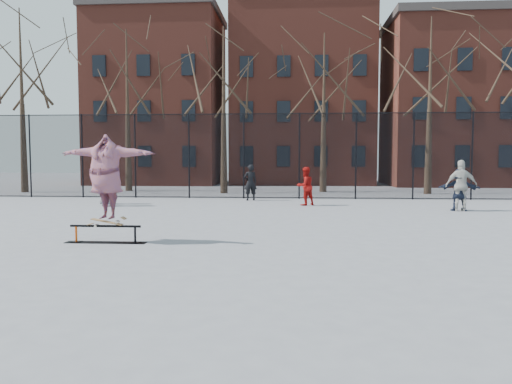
# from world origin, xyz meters

# --- Properties ---
(ground) EXTENTS (100.00, 100.00, 0.00)m
(ground) POSITION_xyz_m (0.00, 0.00, 0.00)
(ground) COLOR slate
(skate_rail) EXTENTS (1.85, 0.28, 0.41)m
(skate_rail) POSITION_xyz_m (-3.32, 0.63, 0.16)
(skate_rail) COLOR black
(skate_rail) RESTS_ON ground
(skateboard) EXTENTS (0.77, 0.18, 0.09)m
(skateboard) POSITION_xyz_m (-3.28, 0.63, 0.45)
(skateboard) COLOR olive
(skateboard) RESTS_ON skate_rail
(skater) EXTENTS (2.41, 1.04, 1.90)m
(skater) POSITION_xyz_m (-3.28, 0.63, 1.45)
(skater) COLOR #6A378B
(skater) RESTS_ON skateboard
(bystander_grey) EXTENTS (0.90, 0.68, 1.66)m
(bystander_grey) POSITION_xyz_m (-6.43, 8.96, 0.83)
(bystander_grey) COLOR #5E5E63
(bystander_grey) RESTS_ON ground
(bystander_black) EXTENTS (0.68, 0.54, 1.61)m
(bystander_black) POSITION_xyz_m (-1.00, 12.00, 0.81)
(bystander_black) COLOR black
(bystander_black) RESTS_ON ground
(bystander_red) EXTENTS (0.95, 0.91, 1.55)m
(bystander_red) POSITION_xyz_m (1.41, 9.83, 0.78)
(bystander_red) COLOR #9B100D
(bystander_red) RESTS_ON ground
(bystander_white) EXTENTS (1.12, 0.55, 1.85)m
(bystander_white) POSITION_xyz_m (6.96, 8.11, 0.92)
(bystander_white) COLOR beige
(bystander_white) RESTS_ON ground
(bystander_navy) EXTENTS (1.51, 0.74, 1.56)m
(bystander_navy) POSITION_xyz_m (6.93, 8.17, 0.78)
(bystander_navy) COLOR #1B2337
(bystander_navy) RESTS_ON ground
(bystander_extra) EXTENTS (0.85, 0.65, 1.55)m
(bystander_extra) POSITION_xyz_m (-6.72, 9.79, 0.78)
(bystander_extra) COLOR slate
(bystander_extra) RESTS_ON ground
(fence) EXTENTS (34.03, 0.07, 4.00)m
(fence) POSITION_xyz_m (-0.01, 13.00, 2.05)
(fence) COLOR black
(fence) RESTS_ON ground
(tree_row) EXTENTS (33.66, 7.46, 10.67)m
(tree_row) POSITION_xyz_m (-0.25, 17.15, 7.36)
(tree_row) COLOR black
(tree_row) RESTS_ON ground
(rowhouses) EXTENTS (29.00, 7.00, 13.00)m
(rowhouses) POSITION_xyz_m (0.72, 26.00, 6.06)
(rowhouses) COLOR maroon
(rowhouses) RESTS_ON ground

